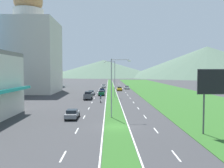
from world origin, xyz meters
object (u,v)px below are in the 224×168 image
billboard_roadside (219,85)px  car_5 (119,89)px  car_1 (91,92)px  car_6 (72,114)px  car_2 (102,90)px  car_3 (127,87)px  car_4 (101,93)px  motorcycle_rider (101,100)px  car_0 (104,86)px  street_lamp_mid (114,77)px  pickup_truck_0 (88,96)px  street_lamp_near (114,84)px

billboard_roadside → car_5: 64.94m
car_1 → car_6: bearing=179.6°
car_5 → car_6: size_ratio=1.03×
car_2 → car_5: bearing=-47.2°
billboard_roadside → car_3: bearing=94.3°
car_3 → car_4: size_ratio=0.95×
car_2 → motorcycle_rider: motorcycle_rider is taller
car_3 → car_4: bearing=-20.8°
car_0 → car_5: car_5 is taller
street_lamp_mid → pickup_truck_0: bearing=-149.3°
billboard_roadside → car_4: bearing=108.7°
car_5 → street_lamp_near: bearing=-3.7°
street_lamp_mid → billboard_roadside: (11.79, -40.32, -0.08)m
car_4 → billboard_roadside: bearing=-161.3°
street_lamp_near → car_2: bearing=93.8°
billboard_roadside → car_6: (-19.15, 9.86, -5.24)m
billboard_roadside → pickup_truck_0: bearing=117.6°
billboard_roadside → street_lamp_near: bearing=140.3°
car_2 → car_5: (6.60, 6.12, 0.04)m
street_lamp_near → car_6: street_lamp_near is taller
car_0 → car_6: car_6 is taller
car_0 → motorcycle_rider: motorcycle_rider is taller
street_lamp_mid → car_3: (6.37, 32.18, -5.35)m
car_3 → car_1: bearing=-28.7°
car_6 → car_2: bearing=-4.2°
car_0 → car_3: (10.16, -10.57, -0.00)m
street_lamp_near → pickup_truck_0: (-6.47, 25.78, -4.60)m
car_0 → car_2: bearing=180.0°
street_lamp_mid → car_0: street_lamp_mid is taller
car_3 → car_5: car_5 is taller
billboard_roadside → car_6: billboard_roadside is taller
car_0 → car_1: size_ratio=0.85×
street_lamp_near → car_1: street_lamp_near is taller
car_0 → billboard_roadside: bearing=-169.4°
car_0 → car_3: car_0 is taller
car_5 → motorcycle_rider: size_ratio=2.34×
car_3 → billboard_roadside: bearing=4.3°
pickup_truck_0 → car_2: bearing=-8.6°
car_3 → pickup_truck_0: (-13.48, -36.41, 0.26)m
car_1 → motorcycle_rider: motorcycle_rider is taller
motorcycle_rider → car_5: bearing=-10.0°
car_1 → car_2: car_2 is taller
car_6 → car_5: bearing=-10.6°
car_2 → car_5: 9.00m
car_0 → car_5: (6.58, -18.97, 0.07)m
street_lamp_mid → pickup_truck_0: 9.71m
car_5 → car_6: 55.18m
car_6 → pickup_truck_0: pickup_truck_0 is taller
car_2 → car_6: size_ratio=0.96×
car_0 → street_lamp_near: bearing=-177.5°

